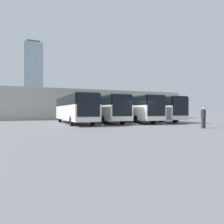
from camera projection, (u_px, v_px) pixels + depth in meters
ground_plane at (141, 125)px, 22.17m from camera, size 600.00×600.00×0.00m
bus_0 at (151, 109)px, 30.26m from camera, size 2.69×12.35×3.20m
curb_divider_0 at (147, 122)px, 27.87m from camera, size 0.39×7.09×0.15m
bus_1 at (130, 108)px, 28.26m from camera, size 2.69×12.35×3.20m
curb_divider_1 at (123, 123)px, 25.88m from camera, size 0.39×7.09×0.15m
bus_2 at (102, 108)px, 27.32m from camera, size 2.69×12.35×3.20m
curb_divider_2 at (93, 123)px, 24.93m from camera, size 0.39×7.09×0.15m
bus_3 at (74, 108)px, 25.34m from camera, size 2.69×12.35×3.20m
pedestrian at (203, 117)px, 18.53m from camera, size 0.43×0.43×1.81m
station_building at (83, 105)px, 42.32m from camera, size 38.48×12.47×5.25m
office_tower at (33, 78)px, 225.65m from camera, size 18.32×18.32×72.97m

